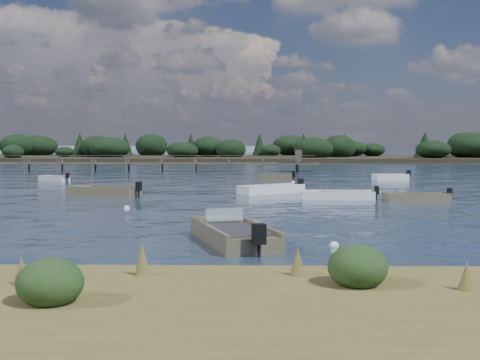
{
  "coord_description": "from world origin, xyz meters",
  "views": [
    {
      "loc": [
        -1.71,
        -27.15,
        3.51
      ],
      "look_at": [
        -2.58,
        14.0,
        1.0
      ],
      "focal_mm": 45.0,
      "sensor_mm": 36.0,
      "label": 1
    }
  ],
  "objects_px": {
    "dinghy_extra_a": "(271,191)",
    "dinghy_mid_white_a": "(337,197)",
    "dinghy_mid_grey": "(104,193)",
    "dinghy_mid_white_b": "(416,199)",
    "tender_far_grey": "(54,180)",
    "tender_far_grey_b": "(390,179)",
    "tender_far_white": "(276,179)",
    "jetty": "(94,164)",
    "dinghy_near_olive": "(233,237)"
  },
  "relations": [
    {
      "from": "dinghy_near_olive",
      "to": "dinghy_mid_grey",
      "type": "relative_size",
      "value": 1.12
    },
    {
      "from": "tender_far_grey",
      "to": "jetty",
      "type": "distance_m",
      "value": 19.66
    },
    {
      "from": "dinghy_extra_a",
      "to": "tender_far_grey_b",
      "type": "relative_size",
      "value": 1.31
    },
    {
      "from": "dinghy_extra_a",
      "to": "dinghy_mid_white_a",
      "type": "bearing_deg",
      "value": -46.86
    },
    {
      "from": "dinghy_extra_a",
      "to": "dinghy_mid_white_a",
      "type": "relative_size",
      "value": 1.01
    },
    {
      "from": "tender_far_white",
      "to": "dinghy_mid_grey",
      "type": "xyz_separation_m",
      "value": [
        -12.13,
        -17.06,
        0.01
      ]
    },
    {
      "from": "dinghy_mid_white_b",
      "to": "dinghy_mid_grey",
      "type": "bearing_deg",
      "value": 171.48
    },
    {
      "from": "dinghy_mid_white_b",
      "to": "tender_far_white",
      "type": "relative_size",
      "value": 1.22
    },
    {
      "from": "tender_far_white",
      "to": "dinghy_near_olive",
      "type": "bearing_deg",
      "value": -94.58
    },
    {
      "from": "dinghy_extra_a",
      "to": "dinghy_mid_white_a",
      "type": "height_order",
      "value": "dinghy_extra_a"
    },
    {
      "from": "dinghy_near_olive",
      "to": "dinghy_mid_white_a",
      "type": "relative_size",
      "value": 1.2
    },
    {
      "from": "dinghy_extra_a",
      "to": "dinghy_mid_white_a",
      "type": "xyz_separation_m",
      "value": [
        4.0,
        -4.27,
        -0.02
      ]
    },
    {
      "from": "tender_far_grey",
      "to": "jetty",
      "type": "height_order",
      "value": "jetty"
    },
    {
      "from": "dinghy_near_olive",
      "to": "jetty",
      "type": "xyz_separation_m",
      "value": [
        -19.34,
        54.02,
        0.8
      ]
    },
    {
      "from": "tender_far_grey",
      "to": "dinghy_mid_grey",
      "type": "bearing_deg",
      "value": -61.47
    },
    {
      "from": "dinghy_mid_white_b",
      "to": "tender_far_grey",
      "type": "distance_m",
      "value": 34.15
    },
    {
      "from": "dinghy_mid_white_b",
      "to": "tender_far_white",
      "type": "bearing_deg",
      "value": 111.34
    },
    {
      "from": "tender_far_white",
      "to": "dinghy_near_olive",
      "type": "distance_m",
      "value": 35.85
    },
    {
      "from": "dinghy_mid_white_a",
      "to": "jetty",
      "type": "height_order",
      "value": "jetty"
    },
    {
      "from": "dinghy_extra_a",
      "to": "dinghy_near_olive",
      "type": "distance_m",
      "value": 20.99
    },
    {
      "from": "dinghy_mid_grey",
      "to": "dinghy_mid_white_a",
      "type": "bearing_deg",
      "value": -7.65
    },
    {
      "from": "dinghy_near_olive",
      "to": "tender_far_grey_b",
      "type": "bearing_deg",
      "value": 69.04
    },
    {
      "from": "tender_far_white",
      "to": "dinghy_mid_grey",
      "type": "bearing_deg",
      "value": -125.41
    },
    {
      "from": "dinghy_near_olive",
      "to": "dinghy_mid_grey",
      "type": "height_order",
      "value": "dinghy_near_olive"
    },
    {
      "from": "dinghy_extra_a",
      "to": "dinghy_near_olive",
      "type": "xyz_separation_m",
      "value": [
        -2.0,
        -20.89,
        0.01
      ]
    },
    {
      "from": "dinghy_extra_a",
      "to": "tender_far_grey",
      "type": "bearing_deg",
      "value": 145.68
    },
    {
      "from": "tender_far_grey_b",
      "to": "dinghy_near_olive",
      "type": "bearing_deg",
      "value": -110.96
    },
    {
      "from": "dinghy_mid_grey",
      "to": "tender_far_grey_b",
      "type": "distance_m",
      "value": 28.68
    },
    {
      "from": "dinghy_extra_a",
      "to": "dinghy_mid_grey",
      "type": "bearing_deg",
      "value": -168.84
    },
    {
      "from": "dinghy_mid_grey",
      "to": "tender_far_grey",
      "type": "xyz_separation_m",
      "value": [
        -8.57,
        15.76,
        -0.03
      ]
    },
    {
      "from": "dinghy_mid_white_a",
      "to": "jetty",
      "type": "relative_size",
      "value": 0.07
    },
    {
      "from": "dinghy_mid_white_b",
      "to": "jetty",
      "type": "bearing_deg",
      "value": 128.07
    },
    {
      "from": "dinghy_mid_grey",
      "to": "jetty",
      "type": "relative_size",
      "value": 0.08
    },
    {
      "from": "dinghy_mid_white_b",
      "to": "tender_far_white",
      "type": "xyz_separation_m",
      "value": [
        -7.84,
        20.05,
        0.03
      ]
    },
    {
      "from": "tender_far_grey",
      "to": "tender_far_grey_b",
      "type": "height_order",
      "value": "tender_far_grey_b"
    },
    {
      "from": "dinghy_extra_a",
      "to": "dinghy_mid_white_b",
      "type": "xyz_separation_m",
      "value": [
        8.7,
        -5.21,
        -0.03
      ]
    },
    {
      "from": "dinghy_mid_grey",
      "to": "tender_far_grey_b",
      "type": "bearing_deg",
      "value": 36.72
    },
    {
      "from": "dinghy_mid_white_b",
      "to": "dinghy_mid_white_a",
      "type": "relative_size",
      "value": 0.87
    },
    {
      "from": "jetty",
      "to": "tender_far_grey_b",
      "type": "bearing_deg",
      "value": -28.83
    },
    {
      "from": "tender_far_white",
      "to": "dinghy_mid_white_a",
      "type": "height_order",
      "value": "tender_far_white"
    },
    {
      "from": "dinghy_extra_a",
      "to": "jetty",
      "type": "height_order",
      "value": "jetty"
    },
    {
      "from": "dinghy_extra_a",
      "to": "tender_far_grey",
      "type": "height_order",
      "value": "dinghy_extra_a"
    },
    {
      "from": "tender_far_grey",
      "to": "jetty",
      "type": "bearing_deg",
      "value": 94.37
    },
    {
      "from": "dinghy_mid_white_b",
      "to": "dinghy_mid_grey",
      "type": "relative_size",
      "value": 0.81
    },
    {
      "from": "dinghy_mid_white_b",
      "to": "dinghy_mid_white_a",
      "type": "height_order",
      "value": "dinghy_mid_white_a"
    },
    {
      "from": "dinghy_mid_grey",
      "to": "dinghy_mid_white_b",
      "type": "bearing_deg",
      "value": -8.52
    },
    {
      "from": "tender_far_white",
      "to": "tender_far_grey",
      "type": "distance_m",
      "value": 20.74
    },
    {
      "from": "tender_far_white",
      "to": "dinghy_mid_grey",
      "type": "distance_m",
      "value": 20.93
    },
    {
      "from": "dinghy_near_olive",
      "to": "dinghy_mid_grey",
      "type": "bearing_deg",
      "value": 116.4
    },
    {
      "from": "dinghy_mid_white_b",
      "to": "dinghy_near_olive",
      "type": "distance_m",
      "value": 18.98
    }
  ]
}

